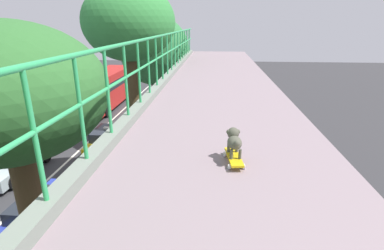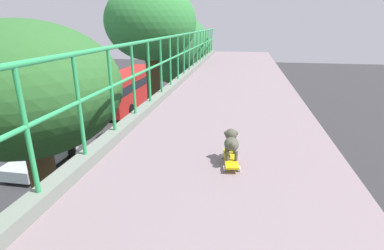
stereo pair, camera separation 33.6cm
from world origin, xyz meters
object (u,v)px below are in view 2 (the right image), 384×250
object	(u,v)px
car_blue_fifth	(65,205)
small_dog	(231,141)
city_bus	(129,87)
toy_skateboard	(231,159)
car_silver_sixth	(42,155)
car_yellow_cab_seventh	(131,138)

from	to	relation	value
car_blue_fifth	small_dog	xyz separation A→B (m)	(6.58, -5.69, 5.50)
car_blue_fifth	city_bus	xyz separation A→B (m)	(-3.79, 16.70, 1.18)
toy_skateboard	small_dog	xyz separation A→B (m)	(-0.00, 0.05, 0.20)
car_silver_sixth	city_bus	world-z (taller)	city_bus
car_silver_sixth	car_yellow_cab_seventh	bearing A→B (deg)	38.34
city_bus	small_dog	xyz separation A→B (m)	(10.37, -22.39, 4.32)
car_silver_sixth	city_bus	xyz separation A→B (m)	(0.10, 12.72, 1.19)
small_dog	car_yellow_cab_seventh	bearing A→B (deg)	117.17
car_blue_fifth	toy_skateboard	xyz separation A→B (m)	(6.58, -5.74, 5.30)
car_yellow_cab_seventh	city_bus	world-z (taller)	city_bus
car_yellow_cab_seventh	toy_skateboard	world-z (taller)	toy_skateboard
toy_skateboard	car_silver_sixth	bearing A→B (deg)	137.12
car_blue_fifth	toy_skateboard	bearing A→B (deg)	-41.07
city_bus	car_yellow_cab_seventh	bearing A→B (deg)	-68.38
car_blue_fifth	city_bus	size ratio (longest dim) A/B	0.41
toy_skateboard	car_blue_fifth	bearing A→B (deg)	138.93
city_bus	small_dog	bearing A→B (deg)	-65.16
city_bus	car_blue_fifth	bearing A→B (deg)	-77.23
small_dog	car_silver_sixth	bearing A→B (deg)	137.25
car_yellow_cab_seventh	city_bus	xyz separation A→B (m)	(-3.81, 9.62, 1.09)
car_silver_sixth	toy_skateboard	distance (m)	15.24
car_blue_fifth	car_silver_sixth	bearing A→B (deg)	134.29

